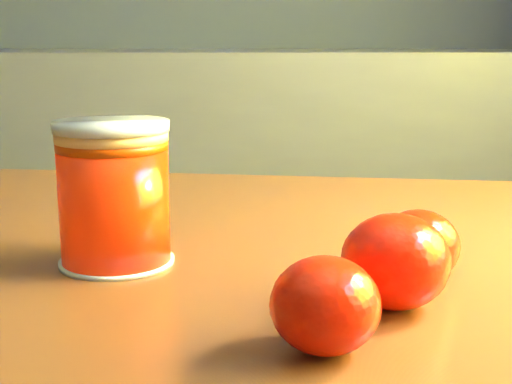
{
  "coord_description": "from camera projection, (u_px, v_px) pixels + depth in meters",
  "views": [
    {
      "loc": [
        0.8,
        -0.55,
        0.93
      ],
      "look_at": [
        0.8,
        0.01,
        0.81
      ],
      "focal_mm": 50.0,
      "sensor_mm": 36.0,
      "label": 1
    }
  ],
  "objects": [
    {
      "name": "juice_glass",
      "position": [
        114.0,
        194.0,
        0.57
      ],
      "size": [
        0.09,
        0.09,
        0.11
      ],
      "rotation": [
        0.0,
        0.0,
        -0.35
      ],
      "color": "#FD2605",
      "rests_on": "table"
    },
    {
      "name": "orange_extra",
      "position": [
        325.0,
        305.0,
        0.41
      ],
      "size": [
        0.08,
        0.08,
        0.06
      ],
      "primitive_type": "ellipsoid",
      "rotation": [
        0.0,
        0.0,
        0.28
      ],
      "color": "red",
      "rests_on": "table"
    },
    {
      "name": "table",
      "position": [
        296.0,
        362.0,
        0.62
      ],
      "size": [
        1.09,
        0.83,
        0.75
      ],
      "rotation": [
        0.0,
        0.0,
        -0.13
      ],
      "color": "brown",
      "rests_on": "ground"
    },
    {
      "name": "orange_front",
      "position": [
        395.0,
        261.0,
        0.48
      ],
      "size": [
        0.09,
        0.09,
        0.06
      ],
      "primitive_type": "ellipsoid",
      "rotation": [
        0.0,
        0.0,
        -0.27
      ],
      "color": "red",
      "rests_on": "table"
    },
    {
      "name": "orange_back",
      "position": [
        418.0,
        246.0,
        0.53
      ],
      "size": [
        0.07,
        0.07,
        0.05
      ],
      "primitive_type": "ellipsoid",
      "rotation": [
        0.0,
        0.0,
        -0.13
      ],
      "color": "red",
      "rests_on": "table"
    }
  ]
}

